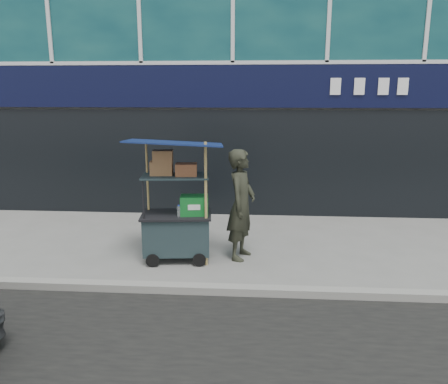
{
  "coord_description": "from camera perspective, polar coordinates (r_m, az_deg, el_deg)",
  "views": [
    {
      "loc": [
        0.49,
        -5.88,
        2.8
      ],
      "look_at": [
        -0.0,
        1.2,
        1.16
      ],
      "focal_mm": 35.0,
      "sensor_mm": 36.0,
      "label": 1
    }
  ],
  "objects": [
    {
      "name": "vendor_man",
      "position": [
        7.34,
        2.28,
        -1.67
      ],
      "size": [
        0.63,
        0.78,
        1.88
      ],
      "primitive_type": "imported",
      "rotation": [
        0.0,
        0.0,
        1.28
      ],
      "color": "#26291E",
      "rests_on": "ground"
    },
    {
      "name": "curb",
      "position": [
        6.33,
        -0.9,
        -12.63
      ],
      "size": [
        80.0,
        0.18,
        0.12
      ],
      "primitive_type": "cube",
      "color": "gray",
      "rests_on": "ground"
    },
    {
      "name": "ground",
      "position": [
        6.53,
        -0.74,
        -12.35
      ],
      "size": [
        80.0,
        80.0,
        0.0
      ],
      "primitive_type": "plane",
      "color": "slate",
      "rests_on": "ground"
    },
    {
      "name": "vendor_cart",
      "position": [
        7.35,
        -6.1,
        -3.42
      ],
      "size": [
        1.64,
        1.24,
        2.08
      ],
      "rotation": [
        0.0,
        0.0,
        0.1
      ],
      "color": "#182929",
      "rests_on": "ground"
    }
  ]
}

